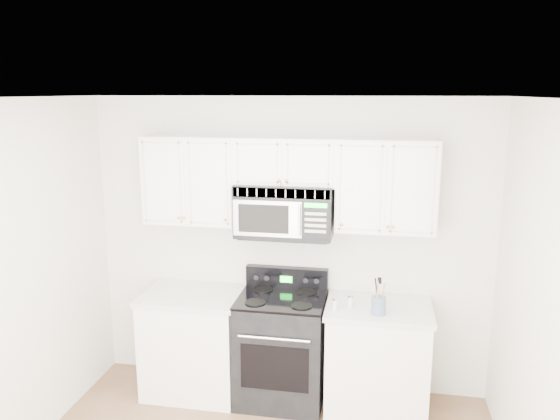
# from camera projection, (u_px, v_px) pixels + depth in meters

# --- Properties ---
(room) EXTENTS (3.51, 3.51, 2.61)m
(room) POSITION_uv_depth(u_px,v_px,m) (239.00, 329.00, 3.14)
(room) COLOR #7F6046
(room) RESTS_ON ground
(base_cabinet_left) EXTENTS (0.86, 0.65, 0.92)m
(base_cabinet_left) POSITION_uv_depth(u_px,v_px,m) (194.00, 345.00, 4.85)
(base_cabinet_left) COLOR white
(base_cabinet_left) RESTS_ON ground
(base_cabinet_right) EXTENTS (0.86, 0.65, 0.92)m
(base_cabinet_right) POSITION_uv_depth(u_px,v_px,m) (377.00, 361.00, 4.57)
(base_cabinet_right) COLOR white
(base_cabinet_right) RESTS_ON ground
(range) EXTENTS (0.73, 0.67, 1.11)m
(range) POSITION_uv_depth(u_px,v_px,m) (282.00, 347.00, 4.70)
(range) COLOR black
(range) RESTS_ON ground
(upper_cabinets) EXTENTS (2.44, 0.37, 0.75)m
(upper_cabinets) POSITION_uv_depth(u_px,v_px,m) (286.00, 178.00, 4.53)
(upper_cabinets) COLOR white
(upper_cabinets) RESTS_ON ground
(microwave) EXTENTS (0.80, 0.45, 0.44)m
(microwave) POSITION_uv_depth(u_px,v_px,m) (285.00, 210.00, 4.54)
(microwave) COLOR black
(microwave) RESTS_ON ground
(utensil_crock) EXTENTS (0.11, 0.11, 0.30)m
(utensil_crock) POSITION_uv_depth(u_px,v_px,m) (379.00, 305.00, 4.28)
(utensil_crock) COLOR slate
(utensil_crock) RESTS_ON base_cabinet_right
(shaker_salt) EXTENTS (0.04, 0.04, 0.10)m
(shaker_salt) POSITION_uv_depth(u_px,v_px,m) (335.00, 304.00, 4.37)
(shaker_salt) COLOR silver
(shaker_salt) RESTS_ON base_cabinet_right
(shaker_pepper) EXTENTS (0.04, 0.04, 0.11)m
(shaker_pepper) POSITION_uv_depth(u_px,v_px,m) (350.00, 301.00, 4.42)
(shaker_pepper) COLOR silver
(shaker_pepper) RESTS_ON base_cabinet_right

